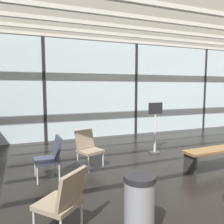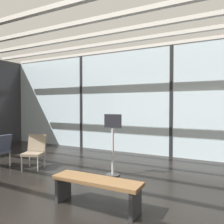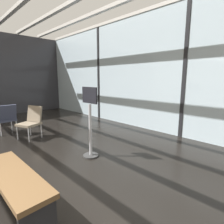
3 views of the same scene
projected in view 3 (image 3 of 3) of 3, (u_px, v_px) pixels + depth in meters
glass_curtain_wall at (185, 72)px, 4.69m from camera, size 14.00×0.08×3.56m
window_mullion_0 at (99, 74)px, 7.14m from camera, size 0.10×0.12×3.56m
window_mullion_1 at (185, 72)px, 4.69m from camera, size 0.10×0.12×3.56m
parked_airplane at (203, 68)px, 9.17m from camera, size 14.08×4.33×4.33m
lounge_chair_0 at (31, 120)px, 4.82m from camera, size 0.64×0.66×0.87m
lounge_chair_4 at (6, 117)px, 5.18m from camera, size 0.55×0.50×0.87m
waiting_bench at (14, 181)px, 2.17m from camera, size 1.51×0.43×0.47m
info_sign at (90, 125)px, 3.60m from camera, size 0.44×0.32×1.44m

